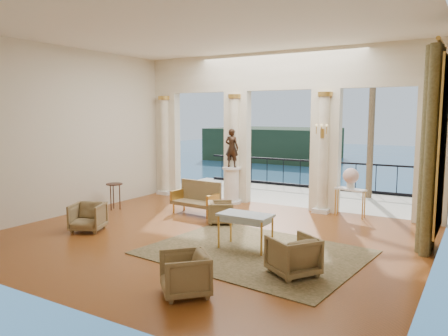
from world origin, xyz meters
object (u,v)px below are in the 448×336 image
Objects in this scene: armchair_d at (221,211)px; game_table at (245,218)px; armchair_b at (185,272)px; armchair_c at (293,254)px; pedestal at (232,186)px; settee at (197,198)px; side_table at (114,187)px; armchair_a at (88,216)px; statue at (232,148)px; console_table at (350,193)px.

game_table reaches higher than armchair_d.
armchair_b reaches higher than armchair_d.
armchair_b is 0.96× the size of armchair_c.
pedestal is at bearing -10.28° from armchair_d.
settee is (-2.91, 4.58, 0.09)m from armchair_b.
armchair_a is at bearing -60.39° from side_table.
armchair_b is 0.64× the size of pedestal.
armchair_c reaches higher than game_table.
armchair_a is at bearing -169.65° from game_table.
statue is 3.75m from console_table.
armchair_a is at bearing -159.40° from armchair_b.
armchair_a is 3.88m from game_table.
armchair_b is 0.83× the size of console_table.
console_table is at bearing 0.80° from pedestal.
armchair_a is at bearing -119.32° from console_table.
settee is 1.62× the size of console_table.
armchair_a is 0.65× the size of pedestal.
pedestal is 1.48× the size of side_table.
armchair_c is 0.99× the size of side_table.
armchair_c is 1.20× the size of armchair_d.
console_table is at bearing -142.29° from armchair_c.
armchair_a is 4.47m from armchair_b.
armchair_a is 0.62× the size of statue.
armchair_c is 0.64× the size of statue.
armchair_d is 0.53× the size of statue.
settee is at bearing -92.62° from armchair_c.
settee is 1.25× the size of pedestal.
pedestal is 3.60m from console_table.
game_table is 1.24× the size of console_table.
armchair_c is at bearing -31.04° from game_table.
armchair_a is 0.97× the size of armchair_c.
pedestal reaches higher than armchair_b.
settee is 4.10m from console_table.
pedestal is (0.10, 1.72, 0.09)m from settee.
settee is at bearing 18.60° from side_table.
side_table is at bearing -75.11° from armchair_c.
armchair_a is 4.69m from pedestal.
armchair_a is at bearing -108.51° from settee.
pedestal is at bearing 123.97° from game_table.
armchair_c is at bearing -163.36° from armchair_d.
settee reaches higher than console_table.
side_table is (-6.01, -2.56, 0.01)m from console_table.
pedestal is at bearing 49.71° from armchair_a.
armchair_c reaches higher than armchair_a.
console_table is at bearing 75.48° from game_table.
game_table is at bearing -169.12° from armchair_d.
pedestal is (-2.81, 6.30, 0.18)m from armchair_b.
console_table reaches higher than side_table.
armchair_d is 2.17m from game_table.
armchair_b is 1.15× the size of armchair_d.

